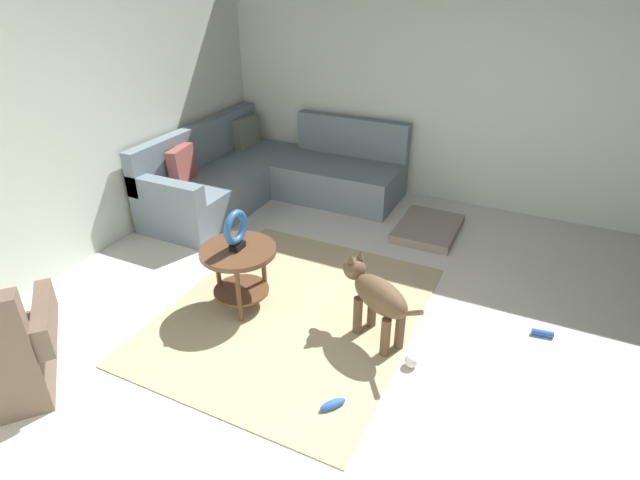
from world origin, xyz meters
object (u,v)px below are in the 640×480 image
(dog, at_px, (376,296))
(dog_toy_ball, at_px, (411,361))
(dog_toy_rope, at_px, (543,333))
(side_table, at_px, (239,262))
(dog_toy_bone, at_px, (333,405))
(sectional_couch, at_px, (267,176))
(torus_sculpture, at_px, (236,229))
(dog_bed_mat, at_px, (428,228))

(dog, height_order, dog_toy_ball, dog)
(dog, xyz_separation_m, dog_toy_rope, (0.57, -1.15, -0.35))
(side_table, xyz_separation_m, dog_toy_rope, (0.66, -2.27, -0.39))
(dog, distance_m, dog_toy_bone, 0.84)
(dog_toy_ball, xyz_separation_m, dog_toy_rope, (0.75, -0.81, -0.02))
(sectional_couch, height_order, dog_toy_ball, sectional_couch)
(side_table, bearing_deg, torus_sculpture, -93.58)
(sectional_couch, relative_size, torus_sculpture, 6.90)
(side_table, relative_size, dog_bed_mat, 0.75)
(sectional_couch, xyz_separation_m, dog_toy_bone, (-2.60, -2.02, -0.26))
(side_table, distance_m, dog_toy_ball, 1.51)
(sectional_couch, xyz_separation_m, dog_toy_ball, (-2.01, -2.36, -0.24))
(side_table, distance_m, dog_bed_mat, 2.21)
(dog_toy_rope, bearing_deg, sectional_couch, 68.26)
(dog, distance_m, dog_toy_rope, 1.33)
(dog, height_order, dog_toy_rope, dog)
(torus_sculpture, height_order, dog_toy_rope, torus_sculpture)
(torus_sculpture, height_order, dog_bed_mat, torus_sculpture)
(dog_toy_ball, xyz_separation_m, dog_toy_bone, (-0.58, 0.34, -0.02))
(side_table, bearing_deg, dog_toy_rope, -73.84)
(dog_toy_rope, bearing_deg, dog_bed_mat, 44.27)
(dog_toy_bone, bearing_deg, sectional_couch, 37.94)
(torus_sculpture, height_order, dog_toy_bone, torus_sculpture)
(sectional_couch, relative_size, dog_toy_rope, 14.63)
(sectional_couch, bearing_deg, dog_toy_rope, -111.74)
(side_table, height_order, torus_sculpture, torus_sculpture)
(side_table, relative_size, dog_toy_ball, 6.36)
(sectional_couch, height_order, dog_toy_bone, sectional_couch)
(dog_bed_mat, xyz_separation_m, dog, (-1.82, -0.07, 0.33))
(dog_toy_ball, relative_size, dog_toy_bone, 0.52)
(side_table, height_order, dog_toy_bone, side_table)
(sectional_couch, relative_size, dog_toy_bone, 12.50)
(side_table, bearing_deg, dog_toy_ball, -93.57)
(sectional_couch, bearing_deg, dog, -132.27)
(sectional_couch, distance_m, dog_toy_bone, 3.30)
(torus_sculpture, bearing_deg, sectional_couch, 25.00)
(dog_bed_mat, bearing_deg, side_table, 151.36)
(sectional_couch, xyz_separation_m, dog_bed_mat, (-0.01, -1.94, -0.24))
(dog, bearing_deg, dog_toy_rope, -34.31)
(side_table, relative_size, torus_sculpture, 1.84)
(dog_bed_mat, bearing_deg, sectional_couch, 89.84)
(dog, height_order, dog_toy_bone, dog)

